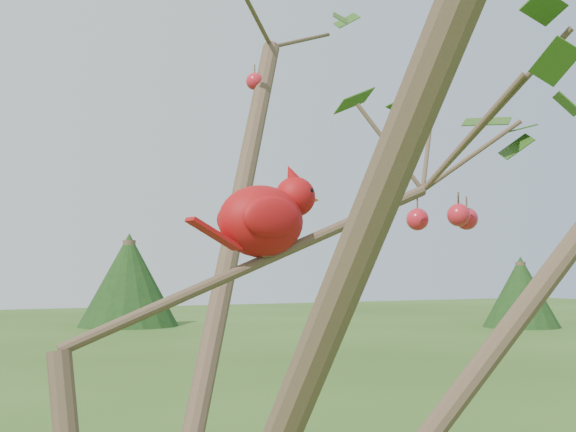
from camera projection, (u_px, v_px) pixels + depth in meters
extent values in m
sphere|color=red|center=(255.00, 81.00, 1.86)|extent=(0.04, 0.04, 0.04)
sphere|color=red|center=(459.00, 215.00, 1.39)|extent=(0.04, 0.04, 0.04)
sphere|color=red|center=(417.00, 219.00, 1.43)|extent=(0.04, 0.04, 0.04)
sphere|color=red|center=(467.00, 219.00, 1.43)|extent=(0.04, 0.04, 0.04)
ellipsoid|color=#A80E0F|center=(261.00, 221.00, 1.26)|extent=(0.15, 0.12, 0.11)
sphere|color=#A80E0F|center=(295.00, 197.00, 1.30)|extent=(0.07, 0.07, 0.07)
cone|color=#A80E0F|center=(292.00, 177.00, 1.30)|extent=(0.05, 0.04, 0.05)
cone|color=#D85914|center=(312.00, 200.00, 1.32)|extent=(0.03, 0.03, 0.02)
ellipsoid|color=black|center=(306.00, 200.00, 1.31)|extent=(0.02, 0.04, 0.03)
cube|color=#A80E0F|center=(214.00, 234.00, 1.22)|extent=(0.09, 0.04, 0.05)
ellipsoid|color=#A80E0F|center=(245.00, 220.00, 1.30)|extent=(0.10, 0.04, 0.07)
ellipsoid|color=#A80E0F|center=(272.00, 218.00, 1.22)|extent=(0.10, 0.04, 0.07)
cylinder|color=#463025|center=(129.00, 283.00, 28.08)|extent=(0.45, 0.45, 3.01)
cone|color=#143311|center=(129.00, 280.00, 28.09)|extent=(3.51, 3.51, 3.26)
cylinder|color=#463025|center=(521.00, 294.00, 27.60)|extent=(0.34, 0.34, 2.25)
cone|color=#143311|center=(521.00, 292.00, 27.61)|extent=(2.62, 2.62, 2.44)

